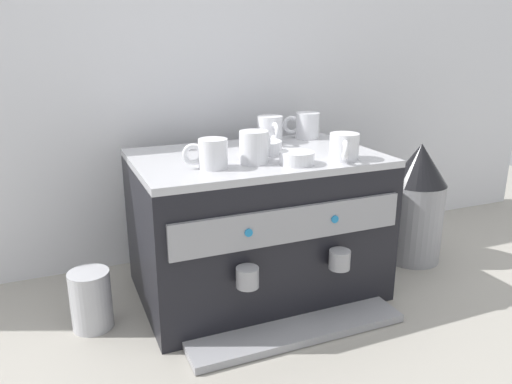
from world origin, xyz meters
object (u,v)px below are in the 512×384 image
at_px(ceramic_cup_4, 344,147).
at_px(ceramic_cup_2, 255,147).
at_px(espresso_machine, 257,225).
at_px(ceramic_bowl_0, 262,147).
at_px(ceramic_cup_0, 270,130).
at_px(ceramic_cup_1, 211,154).
at_px(ceramic_bowl_1, 297,158).
at_px(coffee_grinder, 416,203).
at_px(milk_pitcher, 91,300).
at_px(ceramic_cup_3, 306,125).

bearing_deg(ceramic_cup_4, ceramic_cup_2, 165.53).
bearing_deg(espresso_machine, ceramic_bowl_0, 35.50).
relative_size(ceramic_cup_0, ceramic_bowl_0, 1.09).
xyz_separation_m(espresso_machine, ceramic_cup_2, (-0.04, -0.08, 0.25)).
bearing_deg(ceramic_cup_1, ceramic_bowl_1, -11.83).
relative_size(ceramic_bowl_0, coffee_grinder, 0.28).
bearing_deg(milk_pitcher, ceramic_bowl_0, 4.77).
distance_m(ceramic_cup_3, ceramic_cup_4, 0.31).
bearing_deg(milk_pitcher, ceramic_cup_2, -7.49).
relative_size(ceramic_cup_2, coffee_grinder, 0.26).
distance_m(ceramic_cup_0, ceramic_cup_3, 0.14).
bearing_deg(ceramic_cup_2, ceramic_cup_4, -14.47).
bearing_deg(milk_pitcher, ceramic_cup_3, 14.66).
bearing_deg(ceramic_cup_1, milk_pitcher, 167.76).
distance_m(ceramic_cup_3, milk_pitcher, 0.84).
relative_size(coffee_grinder, milk_pitcher, 2.56).
bearing_deg(ceramic_cup_0, ceramic_bowl_1, -100.54).
bearing_deg(milk_pitcher, ceramic_cup_1, -12.24).
bearing_deg(coffee_grinder, ceramic_bowl_0, 177.37).
height_order(espresso_machine, coffee_grinder, espresso_machine).
bearing_deg(milk_pitcher, ceramic_bowl_1, -12.07).
relative_size(ceramic_cup_3, ceramic_bowl_1, 1.21).
bearing_deg(ceramic_bowl_0, espresso_machine, -144.50).
height_order(ceramic_cup_1, ceramic_bowl_0, ceramic_cup_1).
height_order(ceramic_cup_2, ceramic_cup_3, ceramic_cup_2).
height_order(ceramic_cup_3, milk_pitcher, ceramic_cup_3).
height_order(ceramic_cup_2, ceramic_bowl_0, ceramic_cup_2).
xyz_separation_m(ceramic_cup_4, ceramic_bowl_1, (-0.14, 0.00, -0.02)).
bearing_deg(espresso_machine, ceramic_cup_4, -36.68).
distance_m(espresso_machine, ceramic_bowl_0, 0.23).
bearing_deg(ceramic_bowl_1, milk_pitcher, 167.93).
xyz_separation_m(ceramic_bowl_1, milk_pitcher, (-0.53, 0.11, -0.35)).
distance_m(ceramic_bowl_0, ceramic_bowl_1, 0.16).
height_order(ceramic_cup_4, ceramic_bowl_1, ceramic_cup_4).
height_order(ceramic_cup_1, ceramic_bowl_1, ceramic_cup_1).
relative_size(ceramic_cup_0, ceramic_cup_2, 1.16).
xyz_separation_m(ceramic_cup_4, milk_pitcher, (-0.67, 0.12, -0.37)).
xyz_separation_m(espresso_machine, ceramic_bowl_1, (0.05, -0.14, 0.23)).
bearing_deg(ceramic_bowl_1, ceramic_cup_2, 149.28).
height_order(ceramic_cup_0, ceramic_cup_1, ceramic_cup_0).
distance_m(ceramic_cup_4, ceramic_bowl_1, 0.14).
bearing_deg(ceramic_cup_2, ceramic_bowl_1, -30.72).
distance_m(ceramic_cup_0, ceramic_cup_1, 0.36).
distance_m(espresso_machine, ceramic_cup_2, 0.27).
xyz_separation_m(ceramic_cup_2, ceramic_cup_4, (0.23, -0.06, -0.01)).
relative_size(ceramic_cup_0, ceramic_cup_1, 1.09).
bearing_deg(ceramic_bowl_0, coffee_grinder, -2.63).
height_order(ceramic_cup_4, ceramic_bowl_0, ceramic_cup_4).
relative_size(ceramic_cup_1, coffee_grinder, 0.28).
xyz_separation_m(ceramic_cup_1, ceramic_cup_2, (0.12, 0.01, 0.01)).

